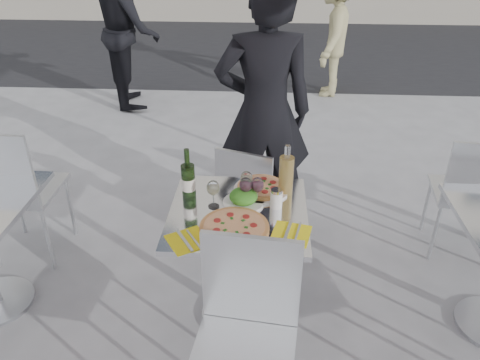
# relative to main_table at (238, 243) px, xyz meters

# --- Properties ---
(ground) EXTENTS (80.00, 80.00, 0.00)m
(ground) POSITION_rel_main_table_xyz_m (0.00, 0.00, -0.54)
(ground) COLOR slate
(street_asphalt) EXTENTS (24.00, 5.00, 0.00)m
(street_asphalt) POSITION_rel_main_table_xyz_m (0.00, 6.50, -0.54)
(street_asphalt) COLOR black
(street_asphalt) RESTS_ON ground
(main_table) EXTENTS (0.72, 0.72, 0.75)m
(main_table) POSITION_rel_main_table_xyz_m (0.00, 0.00, 0.00)
(main_table) COLOR #B7BABF
(main_table) RESTS_ON ground
(chair_far) EXTENTS (0.49, 0.49, 0.84)m
(chair_far) POSITION_rel_main_table_xyz_m (0.03, 0.60, -0.04)
(chair_far) COLOR silver
(chair_far) RESTS_ON ground
(chair_near) EXTENTS (0.48, 0.49, 0.96)m
(chair_near) POSITION_rel_main_table_xyz_m (0.07, -0.61, 0.03)
(chair_near) COLOR silver
(chair_near) RESTS_ON ground
(side_chair_lfar) EXTENTS (0.46, 0.47, 1.00)m
(side_chair_lfar) POSITION_rel_main_table_xyz_m (-1.47, 0.43, 0.05)
(side_chair_lfar) COLOR silver
(side_chair_lfar) RESTS_ON ground
(side_chair_rfar) EXTENTS (0.47, 0.48, 0.92)m
(side_chair_rfar) POSITION_rel_main_table_xyz_m (1.48, 0.66, 0.00)
(side_chair_rfar) COLOR silver
(side_chair_rfar) RESTS_ON ground
(woman_diner) EXTENTS (0.72, 0.52, 1.83)m
(woman_diner) POSITION_rel_main_table_xyz_m (0.11, 0.95, 0.38)
(woman_diner) COLOR black
(woman_diner) RESTS_ON ground
(pedestrian_a) EXTENTS (0.92, 1.04, 1.79)m
(pedestrian_a) POSITION_rel_main_table_xyz_m (-1.52, 3.55, 0.36)
(pedestrian_a) COLOR black
(pedestrian_a) RESTS_ON ground
(pedestrian_b) EXTENTS (0.77, 1.10, 1.56)m
(pedestrian_b) POSITION_rel_main_table_xyz_m (0.91, 4.00, 0.24)
(pedestrian_b) COLOR tan
(pedestrian_b) RESTS_ON ground
(pizza_near) EXTENTS (0.35, 0.35, 0.02)m
(pizza_near) POSITION_rel_main_table_xyz_m (-0.01, -0.16, 0.22)
(pizza_near) COLOR tan
(pizza_near) RESTS_ON main_table
(pizza_far) EXTENTS (0.31, 0.31, 0.03)m
(pizza_far) POSITION_rel_main_table_xyz_m (0.12, 0.21, 0.23)
(pizza_far) COLOR white
(pizza_far) RESTS_ON main_table
(salad_plate) EXTENTS (0.22, 0.22, 0.09)m
(salad_plate) POSITION_rel_main_table_xyz_m (0.02, 0.07, 0.25)
(salad_plate) COLOR white
(salad_plate) RESTS_ON main_table
(wine_bottle) EXTENTS (0.07, 0.07, 0.29)m
(wine_bottle) POSITION_rel_main_table_xyz_m (-0.28, 0.11, 0.32)
(wine_bottle) COLOR #28491B
(wine_bottle) RESTS_ON main_table
(carafe) EXTENTS (0.08, 0.08, 0.29)m
(carafe) POSITION_rel_main_table_xyz_m (0.25, 0.20, 0.33)
(carafe) COLOR tan
(carafe) RESTS_ON main_table
(sugar_shaker) EXTENTS (0.06, 0.06, 0.11)m
(sugar_shaker) POSITION_rel_main_table_xyz_m (0.20, 0.05, 0.26)
(sugar_shaker) COLOR white
(sugar_shaker) RESTS_ON main_table
(wineglass_white_a) EXTENTS (0.07, 0.07, 0.16)m
(wineglass_white_a) POSITION_rel_main_table_xyz_m (-0.13, 0.03, 0.32)
(wineglass_white_a) COLOR white
(wineglass_white_a) RESTS_ON main_table
(wineglass_white_b) EXTENTS (0.07, 0.07, 0.16)m
(wineglass_white_b) POSITION_rel_main_table_xyz_m (0.04, 0.14, 0.32)
(wineglass_white_b) COLOR white
(wineglass_white_b) RESTS_ON main_table
(wineglass_red_a) EXTENTS (0.07, 0.07, 0.16)m
(wineglass_red_a) POSITION_rel_main_table_xyz_m (0.03, 0.08, 0.32)
(wineglass_red_a) COLOR white
(wineglass_red_a) RESTS_ON main_table
(wineglass_red_b) EXTENTS (0.07, 0.07, 0.16)m
(wineglass_red_b) POSITION_rel_main_table_xyz_m (0.10, 0.08, 0.32)
(wineglass_red_b) COLOR white
(wineglass_red_b) RESTS_ON main_table
(napkin_left) EXTENTS (0.25, 0.25, 0.01)m
(napkin_left) POSITION_rel_main_table_xyz_m (-0.22, -0.27, 0.21)
(napkin_left) COLOR #FDF416
(napkin_left) RESTS_ON main_table
(napkin_right) EXTENTS (0.22, 0.22, 0.01)m
(napkin_right) POSITION_rel_main_table_xyz_m (0.27, -0.19, 0.21)
(napkin_right) COLOR #FDF416
(napkin_right) RESTS_ON main_table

